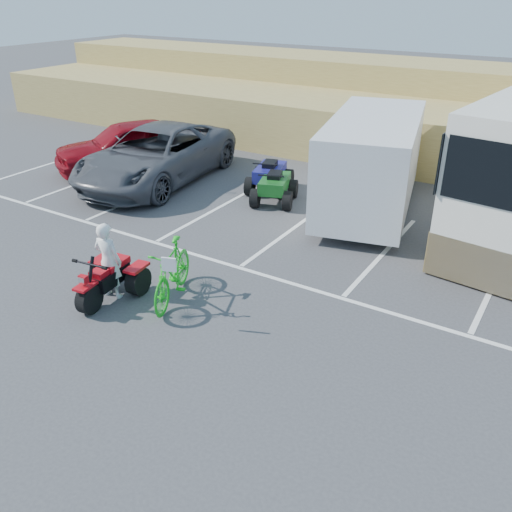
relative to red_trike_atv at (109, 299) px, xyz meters
The scene contains 11 objects.
ground 1.66m from the red_trike_atv, 10.67° to the left, with size 100.00×100.00×0.00m, color #3C3C3E.
parking_stripes 5.03m from the red_trike_atv, 60.31° to the left, with size 28.00×5.16×0.01m.
grass_embankment 15.93m from the red_trike_atv, 84.11° to the left, with size 40.00×8.50×3.10m.
red_trike_atv is the anchor object (origin of this frame).
rider 0.88m from the red_trike_atv, 97.50° to the left, with size 0.63×0.42×1.74m, color white.
green_dirt_bike 1.58m from the red_trike_atv, 32.28° to the left, with size 0.62×2.19×1.32m, color #14BF19.
grey_pickup 7.97m from the red_trike_atv, 123.22° to the left, with size 3.06×6.64×1.85m, color #46484E.
red_car 9.40m from the red_trike_atv, 130.61° to the left, with size 2.12×5.27×1.79m, color maroon.
cargo_trailer 8.51m from the red_trike_atv, 69.95° to the left, with size 3.70×6.38×2.80m.
quad_atv_blue 7.82m from the red_trike_atv, 93.89° to the left, with size 1.28×1.72×1.12m, color navy, non-canonical shape.
quad_atv_green 6.98m from the red_trike_atv, 88.88° to the left, with size 1.25×1.67×1.09m, color #124F17, non-canonical shape.
Camera 1 is at (6.47, -7.21, 6.18)m, focal length 38.00 mm.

